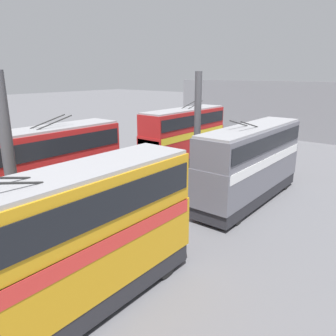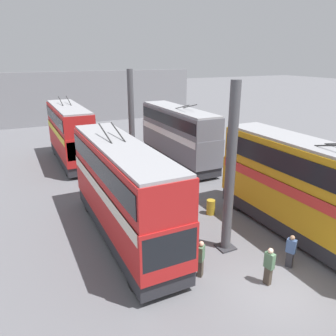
% 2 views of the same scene
% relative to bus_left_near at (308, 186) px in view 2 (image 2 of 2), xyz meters
% --- Properties ---
extents(ground_plane, '(240.00, 240.00, 0.00)m').
position_rel_bus_left_near_xyz_m(ground_plane, '(-2.60, 4.31, -2.99)').
color(ground_plane, slate).
extents(depot_back_wall, '(0.50, 36.00, 7.30)m').
position_rel_bus_left_near_xyz_m(depot_back_wall, '(37.65, 4.31, 0.66)').
color(depot_back_wall, gray).
rests_on(depot_back_wall, ground_plane).
extents(support_column_near, '(0.87, 0.87, 8.40)m').
position_rel_bus_left_near_xyz_m(support_column_near, '(0.97, 4.31, 1.08)').
color(support_column_near, '#4C4C51').
rests_on(support_column_near, ground_plane).
extents(support_column_far, '(0.87, 0.87, 8.40)m').
position_rel_bus_left_near_xyz_m(support_column_far, '(14.54, 4.31, 1.08)').
color(support_column_far, '#4C4C51').
rests_on(support_column_far, ground_plane).
extents(bus_left_near, '(11.50, 2.54, 5.89)m').
position_rel_bus_left_near_xyz_m(bus_left_near, '(0.00, 0.00, 0.00)').
color(bus_left_near, black).
rests_on(bus_left_near, ground_plane).
extents(bus_left_far, '(10.54, 2.54, 5.68)m').
position_rel_bus_left_near_xyz_m(bus_left_far, '(14.43, 0.00, -0.12)').
color(bus_left_far, black).
rests_on(bus_left_far, ground_plane).
extents(bus_right_near, '(11.18, 2.54, 5.86)m').
position_rel_bus_left_near_xyz_m(bus_right_near, '(4.27, 8.62, -0.01)').
color(bus_right_near, black).
rests_on(bus_right_near, ground_plane).
extents(bus_right_mid, '(9.75, 2.54, 5.83)m').
position_rel_bus_left_near_xyz_m(bus_right_mid, '(18.87, 8.62, -0.03)').
color(bus_right_mid, black).
rests_on(bus_right_mid, ground_plane).
extents(person_by_left_row, '(0.48, 0.40, 1.65)m').
position_rel_bus_left_near_xyz_m(person_by_left_row, '(-1.65, 2.57, -2.12)').
color(person_by_left_row, '#2D2D33').
rests_on(person_by_left_row, ground_plane).
extents(person_by_right_row, '(0.46, 0.47, 1.76)m').
position_rel_bus_left_near_xyz_m(person_by_right_row, '(-0.40, 6.66, -2.06)').
color(person_by_right_row, '#473D33').
rests_on(person_by_right_row, ground_plane).
extents(person_aisle_foreground, '(0.46, 0.31, 1.77)m').
position_rel_bus_left_near_xyz_m(person_aisle_foreground, '(-2.15, 4.35, -2.05)').
color(person_aisle_foreground, '#473D33').
rests_on(person_aisle_foreground, ground_plane).
extents(person_aisle_midway, '(0.47, 0.47, 1.58)m').
position_rel_bus_left_near_xyz_m(person_aisle_midway, '(7.88, 5.22, -2.17)').
color(person_aisle_midway, '#473D33').
rests_on(person_aisle_midway, ground_plane).
extents(oil_drum, '(0.55, 0.55, 0.94)m').
position_rel_bus_left_near_xyz_m(oil_drum, '(4.52, 2.91, -2.52)').
color(oil_drum, '#B28E23').
rests_on(oil_drum, ground_plane).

